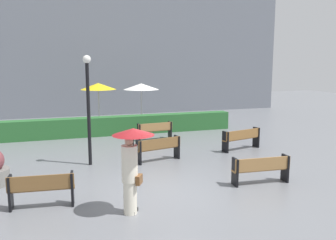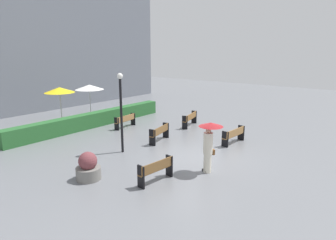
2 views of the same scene
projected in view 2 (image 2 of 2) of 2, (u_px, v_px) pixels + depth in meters
The scene contains 13 objects.
ground_plane at pixel (199, 157), 13.70m from camera, with size 60.00×60.00×0.00m, color slate.
bench_far_right at pixel (190, 118), 19.20m from camera, with size 1.87×0.78×0.86m.
bench_back_row at pixel (125, 120), 18.86m from camera, with size 1.72×0.50×0.80m.
bench_near_right at pixel (234, 135), 15.64m from camera, with size 1.78×0.49×0.82m.
bench_near_left at pixel (156, 169), 11.05m from camera, with size 1.60×0.49×0.86m.
bench_mid_center at pixel (160, 132), 15.97m from camera, with size 1.75×0.72×0.87m.
pedestrian_with_umbrella at pixel (209, 140), 11.78m from camera, with size 0.98×0.98×2.08m.
planter_pot at pixel (88, 168), 11.31m from camera, with size 0.95×0.95×1.10m.
lamp_post at pixel (121, 105), 13.90m from camera, with size 0.28×0.28×3.83m.
patio_umbrella_yellow at pixel (59, 90), 19.20m from camera, with size 1.92×1.92×2.49m.
patio_umbrella_white at pixel (89, 87), 21.15m from camera, with size 2.02×2.02×2.43m.
hedge_strip at pixel (93, 120), 19.06m from camera, with size 11.52×0.70×0.93m, color #28602D.
building_facade at pixel (20, 46), 22.18m from camera, with size 28.00×1.20×10.32m, color slate.
Camera 2 is at (-11.01, -6.92, 4.88)m, focal length 31.60 mm.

